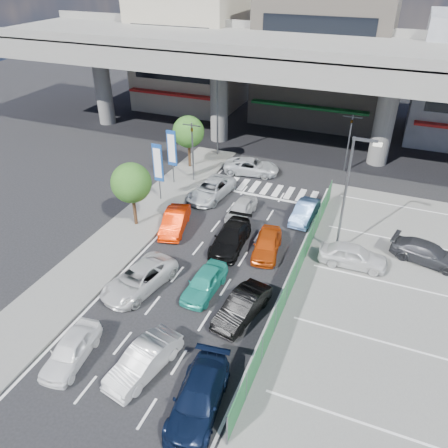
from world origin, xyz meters
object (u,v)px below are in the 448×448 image
at_px(minivan_navy_back, 198,398).
at_px(street_lamp_left, 219,107).
at_px(street_lamp_right, 349,189).
at_px(wagon_silver_front_left, 211,189).
at_px(traffic_light_left, 192,138).
at_px(sedan_black_mid, 231,238).
at_px(tree_far, 188,132).
at_px(hatch_white_back_mid, 144,361).
at_px(traffic_light_right, 351,129).
at_px(parked_sedan_white, 353,255).
at_px(sedan_white_mid_left, 139,279).
at_px(kei_truck_front_right, 305,212).
at_px(taxi_orange_right, 267,244).
at_px(hatch_black_mid_right, 242,307).
at_px(taxi_teal_mid, 204,282).
at_px(taxi_orange_left, 175,221).
at_px(tree_near, 131,183).
at_px(parked_sedan_dgrey, 427,253).
at_px(sedan_white_front_mid, 241,208).
at_px(crossing_wagon_silver, 252,167).
at_px(signboard_far, 172,150).
at_px(signboard_near, 158,165).
at_px(van_white_back_left, 71,350).
at_px(traffic_cone, 332,251).

bearing_deg(minivan_navy_back, street_lamp_left, 103.81).
bearing_deg(street_lamp_right, wagon_silver_front_left, 159.99).
relative_size(traffic_light_left, sedan_black_mid, 1.09).
xyz_separation_m(tree_far, hatch_white_back_mid, (8.14, -21.55, -2.70)).
bearing_deg(traffic_light_right, sedan_black_mid, -109.10).
distance_m(street_lamp_left, parked_sedan_white, 19.90).
xyz_separation_m(sedan_white_mid_left, parked_sedan_white, (11.21, 6.93, 0.08)).
xyz_separation_m(sedan_white_mid_left, kei_truck_front_right, (7.13, 11.33, -0.05)).
relative_size(hatch_white_back_mid, taxi_orange_right, 1.05).
height_order(street_lamp_left, tree_far, street_lamp_left).
bearing_deg(hatch_black_mid_right, taxi_teal_mid, 169.01).
bearing_deg(kei_truck_front_right, taxi_orange_left, -145.95).
distance_m(street_lamp_right, tree_near, 14.38).
distance_m(taxi_orange_left, parked_sedan_dgrey, 16.76).
height_order(wagon_silver_front_left, kei_truck_front_right, wagon_silver_front_left).
distance_m(taxi_teal_mid, taxi_orange_left, 7.08).
distance_m(sedan_white_front_mid, parked_sedan_white, 9.15).
bearing_deg(crossing_wagon_silver, signboard_far, 120.24).
xyz_separation_m(traffic_light_right, parked_sedan_dgrey, (6.97, -11.89, -3.23)).
distance_m(traffic_light_right, minivan_navy_back, 27.15).
bearing_deg(signboard_near, tree_near, -87.13).
bearing_deg(kei_truck_front_right, van_white_back_left, -109.85).
distance_m(van_white_back_left, sedan_white_mid_left, 5.83).
relative_size(tree_near, crossing_wagon_silver, 1.00).
xyz_separation_m(taxi_orange_right, wagon_silver_front_left, (-6.44, 5.68, 0.01)).
relative_size(minivan_navy_back, taxi_orange_right, 1.19).
height_order(minivan_navy_back, sedan_white_mid_left, same).
distance_m(minivan_navy_back, taxi_orange_left, 14.55).
distance_m(signboard_near, hatch_white_back_mid, 16.99).
height_order(tree_far, sedan_black_mid, tree_far).
height_order(sedan_white_mid_left, traffic_cone, sedan_white_mid_left).
distance_m(taxi_orange_right, sedan_white_front_mid, 5.03).
xyz_separation_m(signboard_near, taxi_orange_left, (3.12, -3.49, -2.37)).
distance_m(van_white_back_left, sedan_black_mid, 12.37).
relative_size(tree_far, sedan_black_mid, 1.01).
bearing_deg(kei_truck_front_right, street_lamp_left, 143.72).
bearing_deg(parked_sedan_white, street_lamp_left, 46.41).
relative_size(sedan_black_mid, crossing_wagon_silver, 0.99).
xyz_separation_m(signboard_near, signboard_far, (-0.40, 3.00, 0.00)).
distance_m(minivan_navy_back, sedan_white_front_mid, 16.50).
bearing_deg(minivan_navy_back, sedan_white_front_mid, 96.81).
xyz_separation_m(traffic_light_right, hatch_black_mid_right, (-2.16, -20.90, -3.25)).
relative_size(traffic_light_left, crossing_wagon_silver, 1.08).
bearing_deg(traffic_cone, traffic_light_right, 95.47).
bearing_deg(taxi_teal_mid, sedan_black_mid, 95.41).
height_order(street_lamp_left, parked_sedan_dgrey, street_lamp_left).
distance_m(sedan_black_mid, kei_truck_front_right, 6.52).
height_order(signboard_near, taxi_teal_mid, signboard_near).
relative_size(minivan_navy_back, traffic_cone, 6.33).
distance_m(hatch_white_back_mid, sedan_white_front_mid, 15.20).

